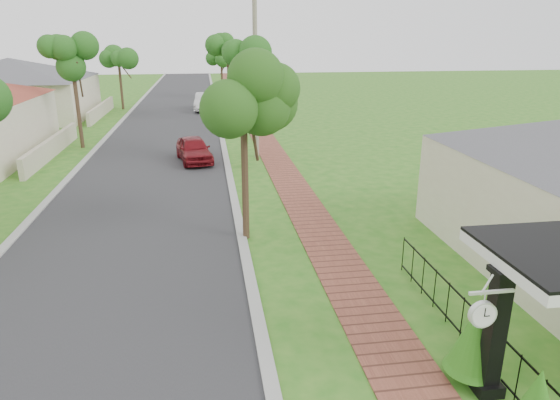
{
  "coord_description": "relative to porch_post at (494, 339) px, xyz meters",
  "views": [
    {
      "loc": [
        -0.33,
        -7.97,
        6.26
      ],
      "look_at": [
        1.79,
        6.2,
        1.5
      ],
      "focal_mm": 32.0,
      "sensor_mm": 36.0,
      "label": 1
    }
  ],
  "objects": [
    {
      "name": "kerb_left",
      "position": [
        -11.2,
        21.0,
        -1.12
      ],
      "size": [
        0.3,
        120.0,
        0.1
      ],
      "primitive_type": "cube",
      "color": "#9E9E99",
      "rests_on": "ground"
    },
    {
      "name": "street_trees",
      "position": [
        -7.42,
        27.84,
        3.42
      ],
      "size": [
        10.7,
        37.65,
        5.89
      ],
      "color": "#382619",
      "rests_on": "ground"
    },
    {
      "name": "station_clock",
      "position": [
        -0.54,
        -0.4,
        0.83
      ],
      "size": [
        0.78,
        0.13,
        0.66
      ],
      "color": "silver",
      "rests_on": "ground"
    },
    {
      "name": "parked_car_white",
      "position": [
        -4.86,
        37.01,
        -0.38
      ],
      "size": [
        1.91,
        4.59,
        1.48
      ],
      "primitive_type": "imported",
      "rotation": [
        0.0,
        0.0,
        -0.08
      ],
      "color": "silver",
      "rests_on": "ground"
    },
    {
      "name": "far_house_grey",
      "position": [
        -19.52,
        35.0,
        1.22
      ],
      "size": [
        15.56,
        15.56,
        4.6
      ],
      "color": "beige",
      "rests_on": "ground"
    },
    {
      "name": "road",
      "position": [
        -7.55,
        21.0,
        -1.12
      ],
      "size": [
        7.0,
        120.0,
        0.02
      ],
      "primitive_type": "cube",
      "color": "#28282B",
      "rests_on": "ground"
    },
    {
      "name": "kerb_right",
      "position": [
        -3.9,
        21.0,
        -1.12
      ],
      "size": [
        0.3,
        120.0,
        0.1
      ],
      "primitive_type": "cube",
      "color": "#9E9E99",
      "rests_on": "ground"
    },
    {
      "name": "picket_fence",
      "position": [
        0.35,
        1.0,
        -0.59
      ],
      "size": [
        0.03,
        8.02,
        1.0
      ],
      "color": "black",
      "rests_on": "ground"
    },
    {
      "name": "parked_car_red",
      "position": [
        -5.55,
        18.58,
        -0.48
      ],
      "size": [
        2.17,
        3.97,
        1.28
      ],
      "primitive_type": "imported",
      "rotation": [
        0.0,
        0.0,
        0.18
      ],
      "color": "maroon",
      "rests_on": "ground"
    },
    {
      "name": "near_tree",
      "position": [
        -3.75,
        8.0,
        3.14
      ],
      "size": [
        2.08,
        2.08,
        5.35
      ],
      "color": "#382619",
      "rests_on": "ground"
    },
    {
      "name": "hedge_row",
      "position": [
        -0.1,
        -1.11,
        -0.27
      ],
      "size": [
        0.93,
        3.78,
        2.08
      ],
      "color": "#256814",
      "rests_on": "ground"
    },
    {
      "name": "porch_post",
      "position": [
        0.0,
        0.0,
        0.0
      ],
      "size": [
        0.48,
        0.48,
        2.52
      ],
      "color": "black",
      "rests_on": "ground"
    },
    {
      "name": "ground",
      "position": [
        -4.55,
        1.0,
        -1.12
      ],
      "size": [
        160.0,
        160.0,
        0.0
      ],
      "primitive_type": "plane",
      "color": "#296D19",
      "rests_on": "ground"
    },
    {
      "name": "utility_pole",
      "position": [
        -2.25,
        19.1,
        3.18
      ],
      "size": [
        1.2,
        0.24,
        8.48
      ],
      "color": "gray",
      "rests_on": "ground"
    },
    {
      "name": "sidewalk",
      "position": [
        -1.3,
        21.0,
        -1.12
      ],
      "size": [
        1.5,
        120.0,
        0.03
      ],
      "primitive_type": "cube",
      "color": "brown",
      "rests_on": "ground"
    }
  ]
}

